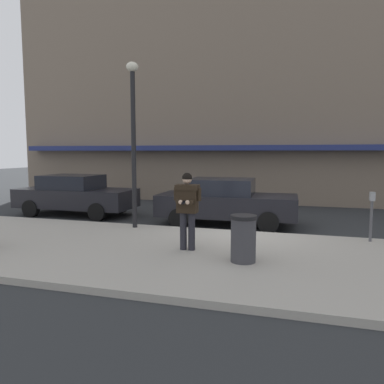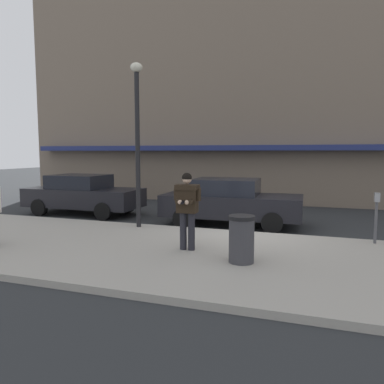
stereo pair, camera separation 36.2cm
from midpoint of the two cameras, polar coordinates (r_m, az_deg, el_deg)
name	(u,v)px [view 1 (the left image)]	position (r m, az deg, el deg)	size (l,w,h in m)	color
ground_plane	(241,234)	(11.24, 6.53, -6.32)	(80.00, 80.00, 0.00)	#2B2D30
sidewalk	(266,261)	(8.35, 9.93, -10.28)	(32.00, 5.30, 0.14)	#A8A399
curb_paint_line	(275,235)	(11.17, 11.66, -6.48)	(28.00, 0.12, 0.01)	silver
storefront_facade	(292,48)	(19.97, 14.40, 20.50)	(28.00, 4.70, 14.90)	#756656
parked_sedan_near	(75,195)	(15.02, -18.01, -0.39)	(4.50, 1.94, 1.54)	black
parked_sedan_mid	(226,201)	(12.37, 4.32, -1.45)	(4.56, 2.05, 1.54)	black
man_texting_on_phone	(187,203)	(8.62, -1.92, -1.65)	(0.65, 0.59, 1.81)	#23232B
street_lamp_post	(133,127)	(11.36, -9.86, 9.69)	(0.36, 0.36, 4.88)	black
parking_meter	(372,209)	(10.43, 24.81, -2.42)	(0.12, 0.18, 1.27)	#4C4C51
trash_bin	(243,238)	(7.85, 6.52, -7.04)	(0.55, 0.55, 0.98)	#38383D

